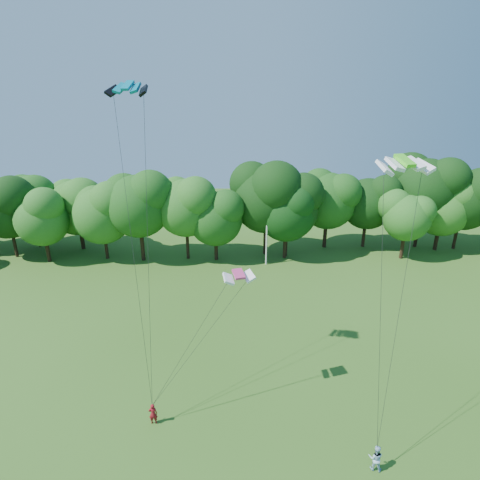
{
  "coord_description": "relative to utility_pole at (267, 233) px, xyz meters",
  "views": [
    {
      "loc": [
        -0.54,
        -13.01,
        19.51
      ],
      "look_at": [
        -0.29,
        13.0,
        10.19
      ],
      "focal_mm": 28.0,
      "sensor_mm": 36.0,
      "label": 1
    }
  ],
  "objects": [
    {
      "name": "kite_pink",
      "position": [
        -3.72,
        -23.63,
        5.3
      ],
      "size": [
        2.19,
        1.5,
        0.38
      ],
      "rotation": [
        0.0,
        0.0,
        0.29
      ],
      "color": "#CC3877",
      "rests_on": "ground"
    },
    {
      "name": "tree_back_west",
      "position": [
        -32.86,
        6.85,
        3.59
      ],
      "size": [
        8.65,
        8.65,
        12.58
      ],
      "color": "#371F16",
      "rests_on": "ground"
    },
    {
      "name": "kite_teal",
      "position": [
        -10.18,
        -21.39,
        16.39
      ],
      "size": [
        2.53,
        1.44,
        0.64
      ],
      "rotation": [
        0.0,
        0.0,
        -0.19
      ],
      "color": "#04718B",
      "rests_on": "ground"
    },
    {
      "name": "tree_back_center",
      "position": [
        2.68,
        2.28,
        3.26
      ],
      "size": [
        8.29,
        8.29,
        12.06
      ],
      "color": "#2F2412",
      "rests_on": "ground"
    },
    {
      "name": "kite_flyer_right",
      "position": [
        3.97,
        -29.41,
        -3.44
      ],
      "size": [
        0.96,
        0.84,
        1.65
      ],
      "primitive_type": "imported",
      "rotation": [
        0.0,
        0.0,
        2.83
      ],
      "color": "#ABD1ED",
      "rests_on": "ground"
    },
    {
      "name": "tree_back_east",
      "position": [
        24.77,
        5.05,
        3.03
      ],
      "size": [
        8.04,
        8.04,
        11.69
      ],
      "color": "#352115",
      "rests_on": "ground"
    },
    {
      "name": "kite_flyer_left",
      "position": [
        -9.29,
        -26.01,
        -3.5
      ],
      "size": [
        0.58,
        0.4,
        1.53
      ],
      "primitive_type": "imported",
      "rotation": [
        0.0,
        0.0,
        3.21
      ],
      "color": "maroon",
      "rests_on": "ground"
    },
    {
      "name": "utility_pole",
      "position": [
        0.0,
        0.0,
        0.0
      ],
      "size": [
        1.66,
        0.23,
        8.31
      ],
      "rotation": [
        0.0,
        0.0,
        -0.09
      ],
      "color": "silver",
      "rests_on": "ground"
    },
    {
      "name": "kite_green",
      "position": [
        4.82,
        -25.67,
        12.62
      ],
      "size": [
        3.03,
        1.86,
        0.58
      ],
      "rotation": [
        0.0,
        0.0,
        0.23
      ],
      "color": "#4EE522",
      "rests_on": "ground"
    }
  ]
}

